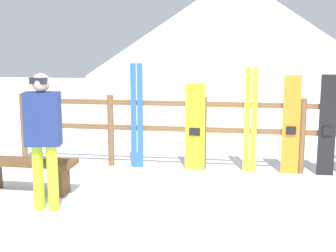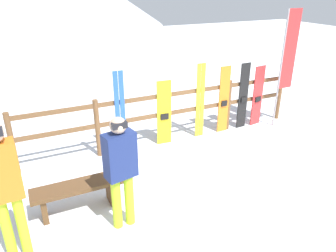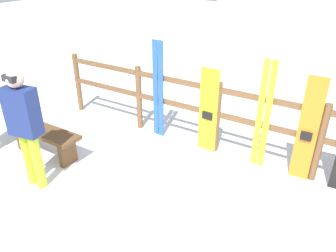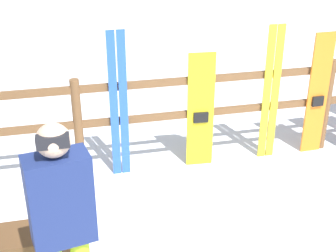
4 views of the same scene
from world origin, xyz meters
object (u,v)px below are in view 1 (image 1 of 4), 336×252
object	(u,v)px
bench	(28,168)
snowboard_yellow	(195,127)
ski_pair_blue	(137,116)
person_navy	(43,132)
snowboard_black_stripe	(327,126)
ski_pair_yellow	(250,120)
snowboard_orange	(291,126)

from	to	relation	value
bench	snowboard_yellow	world-z (taller)	snowboard_yellow
ski_pair_blue	snowboard_yellow	xyz separation A→B (m)	(0.92, -0.00, -0.15)
bench	ski_pair_blue	distance (m)	1.93
person_navy	snowboard_yellow	xyz separation A→B (m)	(1.56, 2.06, -0.27)
snowboard_yellow	snowboard_black_stripe	world-z (taller)	snowboard_black_stripe
ski_pair_yellow	snowboard_orange	world-z (taller)	ski_pair_yellow
snowboard_yellow	snowboard_black_stripe	xyz separation A→B (m)	(1.97, 0.00, 0.08)
ski_pair_blue	ski_pair_yellow	world-z (taller)	ski_pair_blue
person_navy	ski_pair_yellow	world-z (taller)	person_navy
snowboard_yellow	snowboard_orange	size ratio (longest dim) A/B	0.91
person_navy	snowboard_yellow	size ratio (longest dim) A/B	1.19
bench	snowboard_yellow	xyz separation A→B (m)	(2.07, 1.47, 0.35)
ski_pair_blue	snowboard_orange	world-z (taller)	ski_pair_blue
ski_pair_yellow	snowboard_orange	distance (m)	0.61
person_navy	ski_pair_blue	world-z (taller)	ski_pair_blue
snowboard_orange	bench	bearing A→B (deg)	-157.32
snowboard_orange	snowboard_black_stripe	xyz separation A→B (m)	(0.52, 0.00, 0.01)
person_navy	ski_pair_yellow	bearing A→B (deg)	40.56
person_navy	snowboard_black_stripe	size ratio (longest dim) A/B	1.07
ski_pair_blue	snowboard_orange	distance (m)	2.37
person_navy	ski_pair_yellow	distance (m)	3.17
person_navy	ski_pair_blue	bearing A→B (deg)	72.66
ski_pair_blue	snowboard_yellow	bearing A→B (deg)	-0.22
ski_pair_yellow	snowboard_orange	xyz separation A→B (m)	(0.60, -0.00, -0.06)
snowboard_black_stripe	snowboard_orange	bearing A→B (deg)	-180.00
ski_pair_blue	ski_pair_yellow	bearing A→B (deg)	0.00
ski_pair_blue	ski_pair_yellow	distance (m)	1.77
bench	person_navy	world-z (taller)	person_navy
ski_pair_blue	snowboard_yellow	size ratio (longest dim) A/B	1.22
ski_pair_yellow	snowboard_orange	size ratio (longest dim) A/B	1.08
snowboard_yellow	snowboard_black_stripe	distance (m)	1.97
bench	ski_pair_blue	bearing A→B (deg)	52.02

